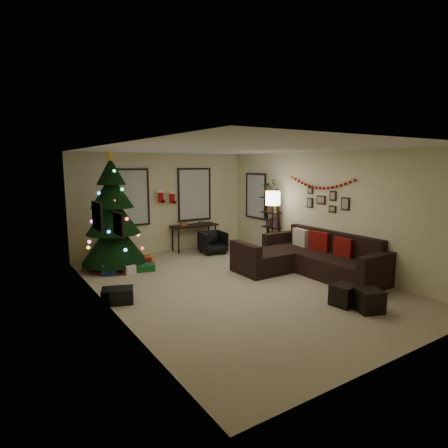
% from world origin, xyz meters
% --- Properties ---
extents(floor, '(7.00, 7.00, 0.00)m').
position_xyz_m(floor, '(0.00, 0.00, 0.00)').
color(floor, tan).
rests_on(floor, ground).
extents(ceiling, '(7.00, 7.00, 0.00)m').
position_xyz_m(ceiling, '(0.00, 0.00, 2.70)').
color(ceiling, white).
rests_on(ceiling, floor).
extents(wall_back, '(5.00, 0.00, 5.00)m').
position_xyz_m(wall_back, '(0.00, 3.50, 1.35)').
color(wall_back, beige).
rests_on(wall_back, floor).
extents(wall_front, '(5.00, 0.00, 5.00)m').
position_xyz_m(wall_front, '(0.00, -3.50, 1.35)').
color(wall_front, beige).
rests_on(wall_front, floor).
extents(wall_left, '(0.00, 7.00, 7.00)m').
position_xyz_m(wall_left, '(-2.50, 0.00, 1.35)').
color(wall_left, beige).
rests_on(wall_left, floor).
extents(wall_right, '(0.00, 7.00, 7.00)m').
position_xyz_m(wall_right, '(2.50, 0.00, 1.35)').
color(wall_right, beige).
rests_on(wall_right, floor).
extents(window_back_left, '(1.05, 0.06, 1.50)m').
position_xyz_m(window_back_left, '(-0.95, 3.47, 1.55)').
color(window_back_left, '#728CB2').
rests_on(window_back_left, wall_back).
extents(window_back_right, '(1.05, 0.06, 1.50)m').
position_xyz_m(window_back_right, '(0.95, 3.47, 1.55)').
color(window_back_right, '#728CB2').
rests_on(window_back_right, wall_back).
extents(window_right_wall, '(0.06, 0.90, 1.30)m').
position_xyz_m(window_right_wall, '(2.47, 2.55, 1.50)').
color(window_right_wall, '#728CB2').
rests_on(window_right_wall, wall_right).
extents(christmas_tree, '(1.49, 1.49, 2.77)m').
position_xyz_m(christmas_tree, '(-1.67, 2.56, 1.15)').
color(christmas_tree, black).
rests_on(christmas_tree, floor).
extents(presents, '(1.43, 1.01, 0.25)m').
position_xyz_m(presents, '(-1.28, 2.20, 0.10)').
color(presents, silver).
rests_on(presents, floor).
extents(sofa, '(2.06, 2.97, 0.91)m').
position_xyz_m(sofa, '(1.81, -0.18, 0.30)').
color(sofa, black).
rests_on(sofa, floor).
extents(pillow_red_a, '(0.15, 0.43, 0.42)m').
position_xyz_m(pillow_red_a, '(2.21, -0.82, 0.64)').
color(pillow_red_a, maroon).
rests_on(pillow_red_a, sofa).
extents(pillow_red_b, '(0.22, 0.50, 0.49)m').
position_xyz_m(pillow_red_b, '(2.21, -0.13, 0.64)').
color(pillow_red_b, maroon).
rests_on(pillow_red_b, sofa).
extents(pillow_cream, '(0.19, 0.48, 0.46)m').
position_xyz_m(pillow_cream, '(2.21, 0.45, 0.63)').
color(pillow_cream, beige).
rests_on(pillow_cream, sofa).
extents(ottoman_near, '(0.42, 0.42, 0.36)m').
position_xyz_m(ottoman_near, '(0.91, -1.94, 0.18)').
color(ottoman_near, black).
rests_on(ottoman_near, floor).
extents(ottoman_far, '(0.51, 0.51, 0.37)m').
position_xyz_m(ottoman_far, '(1.03, -2.34, 0.19)').
color(ottoman_far, black).
rests_on(ottoman_far, floor).
extents(desk, '(1.33, 0.48, 0.72)m').
position_xyz_m(desk, '(0.80, 3.22, 0.63)').
color(desk, black).
rests_on(desk, floor).
extents(desk_chair, '(0.64, 0.61, 0.61)m').
position_xyz_m(desk_chair, '(1.02, 2.57, 0.30)').
color(desk_chair, black).
rests_on(desk_chair, floor).
extents(bookshelf, '(0.30, 0.52, 1.78)m').
position_xyz_m(bookshelf, '(2.30, 1.62, 0.86)').
color(bookshelf, black).
rests_on(bookshelf, floor).
extents(potted_plant, '(0.58, 0.52, 0.57)m').
position_xyz_m(potted_plant, '(2.30, 1.79, 1.85)').
color(potted_plant, '#4C4C4C').
rests_on(potted_plant, bookshelf).
extents(floor_lamp, '(0.37, 0.37, 1.74)m').
position_xyz_m(floor_lamp, '(1.95, 1.20, 1.45)').
color(floor_lamp, black).
rests_on(floor_lamp, floor).
extents(art_map, '(0.04, 0.60, 0.50)m').
position_xyz_m(art_map, '(-2.48, 0.76, 1.49)').
color(art_map, black).
rests_on(art_map, wall_left).
extents(art_abstract, '(0.04, 0.45, 0.35)m').
position_xyz_m(art_abstract, '(-2.48, -0.44, 1.51)').
color(art_abstract, black).
rests_on(art_abstract, wall_left).
extents(gallery, '(0.03, 1.25, 0.54)m').
position_xyz_m(gallery, '(2.48, -0.07, 1.57)').
color(gallery, black).
rests_on(gallery, wall_right).
extents(garland, '(0.08, 1.90, 0.30)m').
position_xyz_m(garland, '(2.45, 0.12, 1.97)').
color(garland, '#A5140C').
rests_on(garland, wall_right).
extents(stocking_left, '(0.20, 0.05, 0.36)m').
position_xyz_m(stocking_left, '(-0.14, 3.32, 1.57)').
color(stocking_left, '#990F0C').
rests_on(stocking_left, wall_back).
extents(stocking_right, '(0.20, 0.05, 0.36)m').
position_xyz_m(stocking_right, '(0.19, 3.31, 1.52)').
color(stocking_right, '#990F0C').
rests_on(stocking_right, wall_back).
extents(storage_bin, '(0.62, 0.52, 0.27)m').
position_xyz_m(storage_bin, '(-2.32, 0.29, 0.13)').
color(storage_bin, black).
rests_on(storage_bin, floor).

